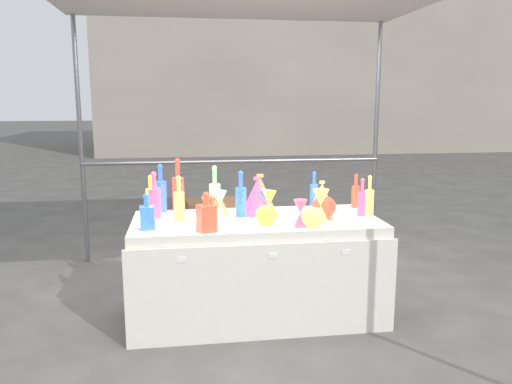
{
  "coord_description": "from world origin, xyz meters",
  "views": [
    {
      "loc": [
        -0.52,
        -3.54,
        1.6
      ],
      "look_at": [
        0.0,
        0.0,
        0.95
      ],
      "focal_mm": 35.0,
      "sensor_mm": 36.0,
      "label": 1
    }
  ],
  "objects": [
    {
      "name": "bottle_1",
      "position": [
        -0.7,
        0.35,
        0.94
      ],
      "size": [
        0.1,
        0.1,
        0.38
      ],
      "primitive_type": null,
      "rotation": [
        0.0,
        0.0,
        -0.1
      ],
      "color": "#198C52",
      "rests_on": "display_table"
    },
    {
      "name": "bottle_3",
      "position": [
        -0.74,
        0.15,
        0.92
      ],
      "size": [
        0.09,
        0.09,
        0.35
      ],
      "primitive_type": null,
      "rotation": [
        0.0,
        0.0,
        0.05
      ],
      "color": "#2234C8",
      "rests_on": "display_table"
    },
    {
      "name": "bottle_2",
      "position": [
        -0.56,
        0.35,
        0.96
      ],
      "size": [
        0.12,
        0.12,
        0.42
      ],
      "primitive_type": null,
      "rotation": [
        0.0,
        0.0,
        0.41
      ],
      "color": "orange",
      "rests_on": "display_table"
    },
    {
      "name": "cardboard_box_flat",
      "position": [
        0.3,
        2.21,
        0.03
      ],
      "size": [
        0.85,
        0.69,
        0.06
      ],
      "primitive_type": "cube",
      "rotation": [
        0.0,
        0.0,
        -0.22
      ],
      "color": "#976744",
      "rests_on": "ground"
    },
    {
      "name": "globe_1",
      "position": [
        0.35,
        -0.3,
        0.81
      ],
      "size": [
        0.18,
        0.18,
        0.13
      ],
      "primitive_type": null,
      "rotation": [
        0.0,
        0.0,
        -0.17
      ],
      "color": "#13775D",
      "rests_on": "display_table"
    },
    {
      "name": "globe_2",
      "position": [
        0.5,
        -0.05,
        0.82
      ],
      "size": [
        0.24,
        0.24,
        0.15
      ],
      "primitive_type": null,
      "rotation": [
        0.0,
        0.0,
        0.36
      ],
      "color": "orange",
      "rests_on": "display_table"
    },
    {
      "name": "lampshade_3",
      "position": [
        0.56,
        0.22,
        0.87
      ],
      "size": [
        0.22,
        0.22,
        0.23
      ],
      "primitive_type": null,
      "rotation": [
        0.0,
        0.0,
        0.11
      ],
      "color": "#13775D",
      "rests_on": "display_table"
    },
    {
      "name": "hourglass_0",
      "position": [
        -0.35,
        -0.23,
        0.86
      ],
      "size": [
        0.13,
        0.13,
        0.22
      ],
      "primitive_type": null,
      "rotation": [
        0.0,
        0.0,
        0.18
      ],
      "color": "orange",
      "rests_on": "display_table"
    },
    {
      "name": "display_table",
      "position": [
        0.0,
        -0.01,
        0.37
      ],
      "size": [
        1.84,
        0.83,
        0.75
      ],
      "color": "white",
      "rests_on": "ground"
    },
    {
      "name": "bottle_0",
      "position": [
        -0.78,
        0.34,
        0.9
      ],
      "size": [
        0.1,
        0.1,
        0.29
      ],
      "primitive_type": null,
      "rotation": [
        0.0,
        0.0,
        0.38
      ],
      "color": "#D84E14",
      "rests_on": "display_table"
    },
    {
      "name": "decanter_1",
      "position": [
        -0.38,
        -0.31,
        0.88
      ],
      "size": [
        0.14,
        0.14,
        0.27
      ],
      "primitive_type": null,
      "rotation": [
        0.0,
        0.0,
        0.32
      ],
      "color": "orange",
      "rests_on": "display_table"
    },
    {
      "name": "bottle_11",
      "position": [
        0.86,
        -0.02,
        0.9
      ],
      "size": [
        0.09,
        0.09,
        0.31
      ],
      "primitive_type": null,
      "rotation": [
        0.0,
        0.0,
        0.4
      ],
      "color": "#13775D",
      "rests_on": "display_table"
    },
    {
      "name": "bottle_5",
      "position": [
        -0.29,
        0.13,
        0.94
      ],
      "size": [
        0.11,
        0.11,
        0.38
      ],
      "primitive_type": null,
      "rotation": [
        0.0,
        0.0,
        0.41
      ],
      "color": "#D92BC4",
      "rests_on": "display_table"
    },
    {
      "name": "ground",
      "position": [
        0.0,
        0.0,
        0.0
      ],
      "size": [
        80.0,
        80.0,
        0.0
      ],
      "primitive_type": "plane",
      "color": "slate",
      "rests_on": "ground"
    },
    {
      "name": "lampshade_0",
      "position": [
        -0.29,
        0.12,
        0.88
      ],
      "size": [
        0.28,
        0.28,
        0.25
      ],
      "primitive_type": null,
      "rotation": [
        0.0,
        0.0,
        0.43
      ],
      "color": "yellow",
      "rests_on": "display_table"
    },
    {
      "name": "hourglass_4",
      "position": [
        0.11,
        0.04,
        0.85
      ],
      "size": [
        0.13,
        0.13,
        0.2
      ],
      "primitive_type": null,
      "rotation": [
        0.0,
        0.0,
        -0.41
      ],
      "color": "#D84E14",
      "rests_on": "display_table"
    },
    {
      "name": "lampshade_2",
      "position": [
        0.03,
        0.14,
        0.89
      ],
      "size": [
        0.28,
        0.28,
        0.29
      ],
      "primitive_type": null,
      "rotation": [
        0.0,
        0.0,
        0.16
      ],
      "color": "#2234C8",
      "rests_on": "display_table"
    },
    {
      "name": "bottle_7",
      "position": [
        -0.1,
        0.09,
        0.92
      ],
      "size": [
        0.09,
        0.09,
        0.35
      ],
      "primitive_type": null,
      "rotation": [
        0.0,
        0.0,
        0.15
      ],
      "color": "#198C52",
      "rests_on": "display_table"
    },
    {
      "name": "lampshade_1",
      "position": [
        0.07,
        0.23,
        0.9
      ],
      "size": [
        0.3,
        0.3,
        0.3
      ],
      "primitive_type": null,
      "rotation": [
        0.0,
        0.0,
        0.22
      ],
      "color": "yellow",
      "rests_on": "display_table"
    },
    {
      "name": "hourglass_3",
      "position": [
        -0.26,
        0.04,
        0.85
      ],
      "size": [
        0.13,
        0.13,
        0.21
      ],
      "primitive_type": null,
      "rotation": [
        0.0,
        0.0,
        -0.26
      ],
      "color": "#D92BC4",
      "rests_on": "display_table"
    },
    {
      "name": "bottle_8",
      "position": [
        0.53,
        0.36,
        0.9
      ],
      "size": [
        0.07,
        0.07,
        0.29
      ],
      "primitive_type": null,
      "rotation": [
        0.0,
        0.0,
        -0.15
      ],
      "color": "#198C52",
      "rests_on": "display_table"
    },
    {
      "name": "cardboard_box_closed",
      "position": [
        -0.19,
        2.28,
        0.22
      ],
      "size": [
        0.65,
        0.5,
        0.44
      ],
      "primitive_type": "cube",
      "rotation": [
        0.0,
        0.0,
        0.09
      ],
      "color": "#976744",
      "rests_on": "ground"
    },
    {
      "name": "globe_0",
      "position": [
        0.05,
        -0.18,
        0.81
      ],
      "size": [
        0.19,
        0.19,
        0.12
      ],
      "primitive_type": null,
      "rotation": [
        0.0,
        0.0,
        -0.33
      ],
      "color": "#D84E14",
      "rests_on": "display_table"
    },
    {
      "name": "bottle_4",
      "position": [
        -0.56,
        0.04,
        0.91
      ],
      "size": [
        0.08,
        0.08,
        0.33
      ],
      "primitive_type": null,
      "rotation": [
        0.0,
        0.0,
        0.09
      ],
      "color": "#13775D",
      "rests_on": "display_table"
    },
    {
      "name": "hourglass_2",
      "position": [
        0.45,
        -0.15,
        0.87
      ],
      "size": [
        0.15,
        0.15,
        0.24
      ],
      "primitive_type": null,
      "rotation": [
        0.0,
        0.0,
        -0.31
      ],
      "color": "#13775D",
      "rests_on": "display_table"
    },
    {
      "name": "bottle_9",
      "position": [
        0.86,
        0.28,
        0.89
      ],
      "size": [
        0.08,
        0.08,
        0.28
      ],
      "primitive_type": null,
      "rotation": [
        0.0,
        0.0,
        0.44
      ],
      "color": "orange",
      "rests_on": "display_table"
    },
    {
      "name": "decanter_2",
      "position": [
        -0.77,
        -0.19,
        0.87
      ],
      "size": [
        0.11,
        0.11,
        0.25
      ],
      "primitive_type": null,
      "rotation": [
        0.0,
        0.0,
        0.12
      ],
      "color": "#198C52",
      "rests_on": "display_table"
    },
    {
      "name": "hourglass_1",
      "position": [
        0.27,
        -0.28,
        0.85
      ],
      "size": [
        0.11,
        0.11,
        0.19
      ],
      "primitive_type": null,
      "rotation": [
        0.0,
        0.0,
        0.23
      ],
      "color": "#2234C8",
      "rests_on": "display_table"
    },
    {
      "name": "hourglass_5",
      "position": [
        0.08,
        0.11,
        0.85
      ],
      "size": [
        0.1,
        0.1,
        0.19
      ],
      "primitive_type": null,
      "rotation": [
        0.0,
        0.0,
        0.04
      ],
      "color": "#198C52",
      "rests_on": "display_table"
    },
    {
      "name": "background_building",
      "position": [
        4.0,
        14.0,
        3.0
      ],
      "size": [
        14.0,
        6.0,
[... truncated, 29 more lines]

